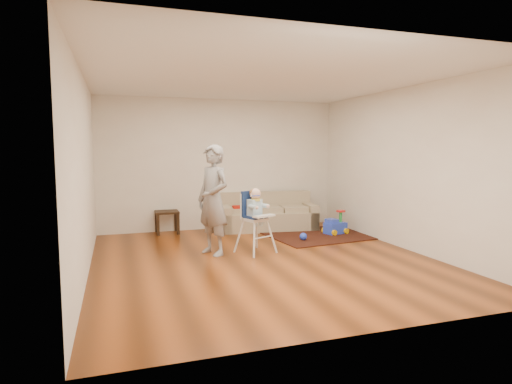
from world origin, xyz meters
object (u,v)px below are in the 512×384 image
object	(u,v)px
side_table	(167,222)
toy_ball	(303,236)
sofa	(268,211)
high_chair	(255,222)
ride_on_toy	(335,222)
adult	(213,200)

from	to	relation	value
side_table	toy_ball	size ratio (longest dim) A/B	3.30
sofa	high_chair	distance (m)	2.02
toy_ball	high_chair	distance (m)	1.31
side_table	high_chair	distance (m)	2.40
sofa	ride_on_toy	world-z (taller)	sofa
toy_ball	adult	distance (m)	1.99
side_table	high_chair	xyz separation A→B (m)	(1.18, -2.07, 0.29)
sofa	high_chair	size ratio (longest dim) A/B	1.95
sofa	toy_ball	size ratio (longest dim) A/B	15.21
toy_ball	high_chair	size ratio (longest dim) A/B	0.13
sofa	toy_ball	bearing A→B (deg)	-71.85
high_chair	adult	world-z (taller)	adult
sofa	ride_on_toy	bearing A→B (deg)	-31.37
side_table	high_chair	size ratio (longest dim) A/B	0.42
high_chair	sofa	bearing A→B (deg)	41.46
sofa	adult	world-z (taller)	adult
sofa	ride_on_toy	xyz separation A→B (m)	(1.09, -0.89, -0.14)
sofa	high_chair	xyz separation A→B (m)	(-0.87, -1.82, 0.13)
high_chair	toy_ball	bearing A→B (deg)	3.69
ride_on_toy	adult	world-z (taller)	adult
side_table	high_chair	world-z (taller)	high_chair
side_table	adult	distance (m)	2.12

